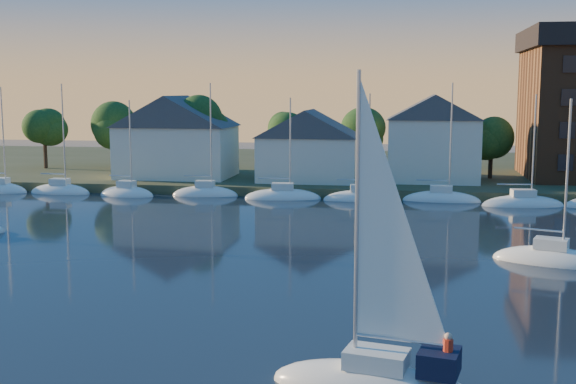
% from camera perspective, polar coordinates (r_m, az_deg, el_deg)
% --- Properties ---
extents(shoreline_land, '(160.00, 50.00, 2.00)m').
position_cam_1_polar(shoreline_land, '(100.20, 6.44, 1.53)').
color(shoreline_land, '#343B22').
rests_on(shoreline_land, ground).
extents(wooden_dock, '(120.00, 3.00, 1.00)m').
position_cam_1_polar(wooden_dock, '(77.42, 5.55, -0.35)').
color(wooden_dock, brown).
rests_on(wooden_dock, ground).
extents(clubhouse_west, '(13.65, 9.45, 9.64)m').
position_cam_1_polar(clubhouse_west, '(86.93, -8.79, 4.44)').
color(clubhouse_west, silver).
rests_on(clubhouse_west, shoreline_land).
extents(clubhouse_centre, '(11.55, 8.40, 8.08)m').
position_cam_1_polar(clubhouse_centre, '(82.41, 1.66, 3.78)').
color(clubhouse_centre, silver).
rests_on(clubhouse_centre, shoreline_land).
extents(clubhouse_east, '(10.50, 8.40, 9.80)m').
position_cam_1_polar(clubhouse_east, '(83.66, 11.42, 4.28)').
color(clubhouse_east, silver).
rests_on(clubhouse_east, shoreline_land).
extents(tree_line, '(93.40, 5.40, 8.90)m').
position_cam_1_polar(tree_line, '(87.59, 7.42, 5.30)').
color(tree_line, '#352618').
rests_on(tree_line, shoreline_land).
extents(moored_fleet, '(95.50, 2.40, 12.05)m').
position_cam_1_polar(moored_fleet, '(74.28, 8.48, -0.68)').
color(moored_fleet, white).
rests_on(moored_fleet, ground).
extents(hero_sailboat, '(8.60, 4.27, 13.03)m').
position_cam_1_polar(hero_sailboat, '(27.93, 7.27, -14.41)').
color(hero_sailboat, white).
rests_on(hero_sailboat, ground).
extents(drifting_sailboat_right, '(7.87, 4.78, 11.80)m').
position_cam_1_polar(drifting_sailboat_right, '(50.41, 20.02, -5.20)').
color(drifting_sailboat_right, white).
rests_on(drifting_sailboat_right, ground).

